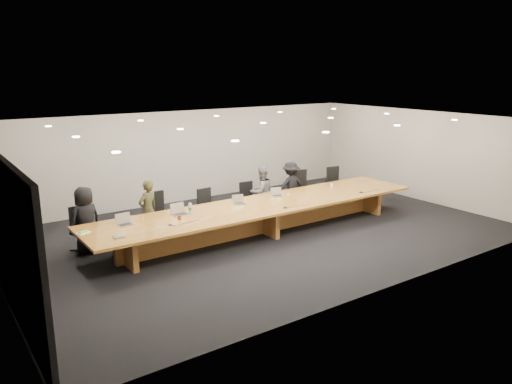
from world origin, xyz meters
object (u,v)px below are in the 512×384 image
(person_b, at_px, (148,210))
(laptop_d, at_px, (277,192))
(chair_mid_right, at_px, (250,200))
(laptop_b, at_px, (180,209))
(chair_left, at_px, (159,214))
(mic_left, at_px, (170,225))
(chair_right, at_px, (303,189))
(water_bottle, at_px, (190,209))
(paper_cup_near, at_px, (288,195))
(person_d, at_px, (291,186))
(mic_right, at_px, (361,192))
(av_box, at_px, (119,237))
(chair_far_left, at_px, (84,229))
(chair_mid_left, at_px, (208,207))
(conference_table, at_px, (263,213))
(amber_mug, at_px, (180,217))
(mic_center, at_px, (285,207))
(person_c, at_px, (262,192))
(chair_far_right, at_px, (337,184))
(laptop_a, at_px, (125,220))
(laptop_c, at_px, (239,200))
(person_a, at_px, (86,220))
(paper_cup_far, at_px, (332,186))

(person_b, height_order, laptop_d, person_b)
(chair_mid_right, relative_size, laptop_b, 2.81)
(chair_left, xyz_separation_m, mic_left, (-0.41, -1.54, 0.20))
(chair_left, height_order, chair_right, chair_right)
(water_bottle, relative_size, paper_cup_near, 3.25)
(person_d, height_order, mic_right, person_d)
(av_box, bearing_deg, chair_far_left, 100.75)
(chair_mid_left, height_order, paper_cup_near, chair_mid_left)
(chair_mid_right, distance_m, laptop_b, 2.86)
(conference_table, bearing_deg, person_b, 155.31)
(mic_left, bearing_deg, amber_mug, 37.49)
(amber_mug, xyz_separation_m, mic_center, (2.53, -0.60, -0.03))
(amber_mug, height_order, paper_cup_near, amber_mug)
(conference_table, height_order, chair_left, chair_left)
(conference_table, height_order, person_c, person_c)
(chair_far_right, bearing_deg, laptop_a, -166.93)
(laptop_a, distance_m, laptop_d, 4.22)
(chair_far_left, relative_size, water_bottle, 4.21)
(person_b, bearing_deg, chair_mid_right, 164.64)
(person_d, xyz_separation_m, laptop_c, (-2.36, -0.89, 0.15))
(conference_table, relative_size, person_d, 6.29)
(conference_table, height_order, mic_left, mic_left)
(person_a, bearing_deg, person_c, 161.30)
(chair_far_right, bearing_deg, water_bottle, -164.72)
(chair_right, height_order, laptop_a, chair_right)
(chair_mid_right, distance_m, mic_right, 3.06)
(chair_left, bearing_deg, laptop_d, -13.42)
(chair_mid_right, relative_size, amber_mug, 10.04)
(water_bottle, bearing_deg, person_d, 14.48)
(chair_mid_right, distance_m, person_c, 0.39)
(chair_far_right, relative_size, mic_center, 8.40)
(laptop_b, distance_m, mic_right, 5.09)
(mic_center, height_order, mic_right, mic_center)
(paper_cup_near, bearing_deg, paper_cup_far, 4.88)
(laptop_a, height_order, paper_cup_near, laptop_a)
(chair_mid_right, distance_m, chair_right, 1.78)
(person_d, xyz_separation_m, mic_left, (-4.54, -1.52, 0.05))
(water_bottle, distance_m, paper_cup_near, 2.87)
(laptop_c, bearing_deg, chair_right, 29.67)
(mic_left, xyz_separation_m, mic_right, (5.55, -0.29, 0.00))
(chair_far_right, xyz_separation_m, paper_cup_far, (-1.01, -0.84, 0.25))
(chair_far_left, xyz_separation_m, mic_right, (6.96, -1.81, 0.24))
(mic_left, xyz_separation_m, mic_center, (2.89, -0.33, 0.00))
(laptop_c, distance_m, av_box, 3.45)
(chair_mid_right, distance_m, paper_cup_near, 1.25)
(chair_left, distance_m, mic_left, 1.61)
(chair_mid_left, height_order, laptop_d, chair_mid_left)
(laptop_d, height_order, water_bottle, water_bottle)
(laptop_a, bearing_deg, amber_mug, -17.28)
(laptop_a, xyz_separation_m, amber_mug, (1.15, -0.29, -0.08))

